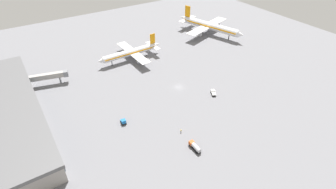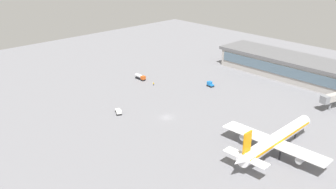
{
  "view_description": "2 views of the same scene",
  "coord_description": "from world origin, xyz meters",
  "px_view_note": "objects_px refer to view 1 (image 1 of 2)",
  "views": [
    {
      "loc": [
        97.42,
        -69.73,
        80.73
      ],
      "look_at": [
        10.16,
        -13.41,
        6.39
      ],
      "focal_mm": 28.26,
      "sensor_mm": 36.0,
      "label": 1
    },
    {
      "loc": [
        -95.45,
        88.37,
        62.04
      ],
      "look_at": [
        10.75,
        -10.9,
        3.3
      ],
      "focal_mm": 39.87,
      "sensor_mm": 36.0,
      "label": 2
    }
  ],
  "objects_px": {
    "airplane_taxiing": "(209,26)",
    "baggage_tug": "(123,121)",
    "ground_crew_worker": "(181,131)",
    "airplane_at_gate": "(131,52)",
    "pushback_tractor": "(213,93)",
    "fuel_truck": "(195,147)"
  },
  "relations": [
    {
      "from": "airplane_at_gate",
      "to": "baggage_tug",
      "type": "height_order",
      "value": "airplane_at_gate"
    },
    {
      "from": "pushback_tractor",
      "to": "ground_crew_worker",
      "type": "height_order",
      "value": "pushback_tractor"
    },
    {
      "from": "ground_crew_worker",
      "to": "airplane_at_gate",
      "type": "bearing_deg",
      "value": 74.54
    },
    {
      "from": "baggage_tug",
      "to": "airplane_taxiing",
      "type": "bearing_deg",
      "value": 128.3
    },
    {
      "from": "baggage_tug",
      "to": "ground_crew_worker",
      "type": "distance_m",
      "value": 26.56
    },
    {
      "from": "airplane_taxiing",
      "to": "pushback_tractor",
      "type": "xyz_separation_m",
      "value": [
        63.61,
        -50.24,
        -5.33
      ]
    },
    {
      "from": "airplane_at_gate",
      "to": "fuel_truck",
      "type": "relative_size",
      "value": 7.0
    },
    {
      "from": "airplane_taxiing",
      "to": "fuel_truck",
      "type": "relative_size",
      "value": 8.76
    },
    {
      "from": "pushback_tractor",
      "to": "airplane_at_gate",
      "type": "bearing_deg",
      "value": 45.0
    },
    {
      "from": "fuel_truck",
      "to": "airplane_at_gate",
      "type": "bearing_deg",
      "value": -7.5
    },
    {
      "from": "airplane_at_gate",
      "to": "airplane_taxiing",
      "type": "relative_size",
      "value": 0.8
    },
    {
      "from": "fuel_truck",
      "to": "airplane_taxiing",
      "type": "bearing_deg",
      "value": -41.34
    },
    {
      "from": "airplane_at_gate",
      "to": "pushback_tractor",
      "type": "xyz_separation_m",
      "value": [
        58.2,
        18.79,
        -3.95
      ]
    },
    {
      "from": "fuel_truck",
      "to": "ground_crew_worker",
      "type": "height_order",
      "value": "fuel_truck"
    },
    {
      "from": "pushback_tractor",
      "to": "baggage_tug",
      "type": "bearing_deg",
      "value": 111.84
    },
    {
      "from": "fuel_truck",
      "to": "pushback_tractor",
      "type": "height_order",
      "value": "fuel_truck"
    },
    {
      "from": "airplane_taxiing",
      "to": "baggage_tug",
      "type": "relative_size",
      "value": 16.22
    },
    {
      "from": "airplane_taxiing",
      "to": "baggage_tug",
      "type": "distance_m",
      "value": 115.97
    },
    {
      "from": "pushback_tractor",
      "to": "fuel_truck",
      "type": "bearing_deg",
      "value": 155.81
    },
    {
      "from": "airplane_taxiing",
      "to": "ground_crew_worker",
      "type": "xyz_separation_m",
      "value": [
        78.05,
        -81.11,
        -5.45
      ]
    },
    {
      "from": "airplane_taxiing",
      "to": "baggage_tug",
      "type": "xyz_separation_m",
      "value": [
        59.06,
        -99.67,
        -5.14
      ]
    },
    {
      "from": "airplane_at_gate",
      "to": "fuel_truck",
      "type": "bearing_deg",
      "value": 79.85
    }
  ]
}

